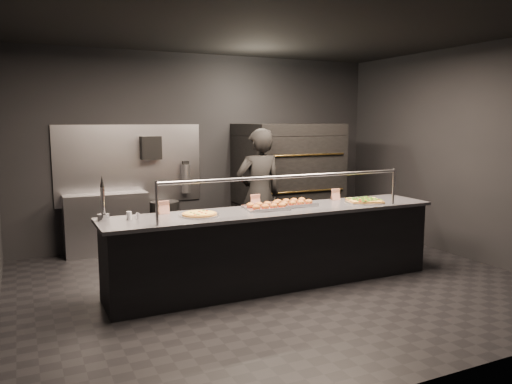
% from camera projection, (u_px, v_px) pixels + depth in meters
% --- Properties ---
extents(room, '(6.04, 6.00, 3.00)m').
position_uv_depth(room, '(273.00, 160.00, 5.85)').
color(room, black).
rests_on(room, ground).
extents(service_counter, '(4.10, 0.78, 1.37)m').
position_uv_depth(service_counter, '(276.00, 247.00, 5.96)').
color(service_counter, black).
rests_on(service_counter, ground).
extents(pizza_oven, '(1.50, 1.23, 1.91)m').
position_uv_depth(pizza_oven, '(287.00, 182.00, 8.10)').
color(pizza_oven, black).
rests_on(pizza_oven, ground).
extents(prep_shelf, '(1.20, 0.35, 0.90)m').
position_uv_depth(prep_shelf, '(107.00, 224.00, 7.36)').
color(prep_shelf, '#99999E').
rests_on(prep_shelf, ground).
extents(towel_dispenser, '(0.30, 0.20, 0.35)m').
position_uv_depth(towel_dispenser, '(151.00, 148.00, 7.56)').
color(towel_dispenser, black).
rests_on(towel_dispenser, room).
extents(fire_extinguisher, '(0.14, 0.14, 0.51)m').
position_uv_depth(fire_extinguisher, '(186.00, 178.00, 7.87)').
color(fire_extinguisher, '#B2B2B7').
rests_on(fire_extinguisher, room).
extents(beer_tap, '(0.12, 0.18, 0.48)m').
position_uv_depth(beer_tap, '(103.00, 208.00, 5.21)').
color(beer_tap, silver).
rests_on(beer_tap, service_counter).
extents(round_pizza, '(0.44, 0.44, 0.03)m').
position_uv_depth(round_pizza, '(199.00, 214.00, 5.50)').
color(round_pizza, silver).
rests_on(round_pizza, service_counter).
extents(slider_tray_a, '(0.55, 0.44, 0.08)m').
position_uv_depth(slider_tray_a, '(266.00, 207.00, 5.90)').
color(slider_tray_a, silver).
rests_on(slider_tray_a, service_counter).
extents(slider_tray_b, '(0.53, 0.40, 0.08)m').
position_uv_depth(slider_tray_b, '(293.00, 203.00, 6.15)').
color(slider_tray_b, silver).
rests_on(slider_tray_b, service_counter).
extents(square_pizza, '(0.51, 0.51, 0.05)m').
position_uv_depth(square_pizza, '(365.00, 201.00, 6.40)').
color(square_pizza, silver).
rests_on(square_pizza, service_counter).
extents(condiment_jar, '(0.14, 0.05, 0.09)m').
position_uv_depth(condiment_jar, '(132.00, 216.00, 5.27)').
color(condiment_jar, silver).
rests_on(condiment_jar, service_counter).
extents(tent_cards, '(2.43, 0.04, 0.15)m').
position_uv_depth(tent_cards, '(256.00, 200.00, 6.08)').
color(tent_cards, white).
rests_on(tent_cards, service_counter).
extents(trash_bin, '(0.44, 0.44, 0.74)m').
position_uv_depth(trash_bin, '(165.00, 225.00, 7.64)').
color(trash_bin, black).
rests_on(trash_bin, ground).
extents(worker, '(0.69, 0.46, 1.85)m').
position_uv_depth(worker, '(259.00, 194.00, 7.06)').
color(worker, black).
rests_on(worker, ground).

